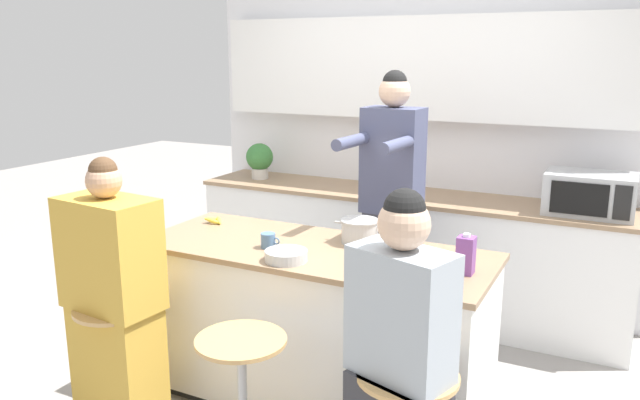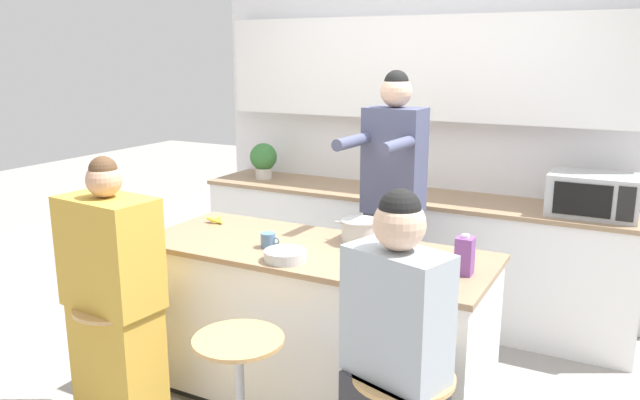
# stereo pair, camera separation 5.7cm
# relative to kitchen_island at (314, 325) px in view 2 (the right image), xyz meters

# --- Properties ---
(ground_plane) EXTENTS (16.00, 16.00, 0.00)m
(ground_plane) POSITION_rel_kitchen_island_xyz_m (0.00, 0.00, -0.46)
(ground_plane) COLOR gray
(wall_back) EXTENTS (3.50, 0.22, 2.70)m
(wall_back) POSITION_rel_kitchen_island_xyz_m (0.00, 1.75, 1.08)
(wall_back) COLOR white
(wall_back) RESTS_ON ground_plane
(back_counter) EXTENTS (3.25, 0.60, 0.91)m
(back_counter) POSITION_rel_kitchen_island_xyz_m (0.00, 1.47, -0.00)
(back_counter) COLOR white
(back_counter) RESTS_ON ground_plane
(kitchen_island) EXTENTS (1.93, 0.77, 0.91)m
(kitchen_island) POSITION_rel_kitchen_island_xyz_m (0.00, 0.00, 0.00)
(kitchen_island) COLOR black
(kitchen_island) RESTS_ON ground_plane
(bar_stool_leftmost) EXTENTS (0.42, 0.42, 0.69)m
(bar_stool_leftmost) POSITION_rel_kitchen_island_xyz_m (-0.77, -0.70, -0.06)
(bar_stool_leftmost) COLOR tan
(bar_stool_leftmost) RESTS_ON ground_plane
(bar_stool_center) EXTENTS (0.42, 0.42, 0.69)m
(bar_stool_center) POSITION_rel_kitchen_island_xyz_m (0.00, -0.71, -0.06)
(bar_stool_center) COLOR tan
(bar_stool_center) RESTS_ON ground_plane
(person_cooking) EXTENTS (0.39, 0.60, 1.84)m
(person_cooking) POSITION_rel_kitchen_island_xyz_m (0.18, 0.71, 0.47)
(person_cooking) COLOR #383842
(person_cooking) RESTS_ON ground_plane
(person_wrapped_blanket) EXTENTS (0.52, 0.33, 1.45)m
(person_wrapped_blanket) POSITION_rel_kitchen_island_xyz_m (-0.78, -0.70, 0.22)
(person_wrapped_blanket) COLOR gold
(person_wrapped_blanket) RESTS_ON ground_plane
(person_seated_near) EXTENTS (0.45, 0.36, 1.45)m
(person_seated_near) POSITION_rel_kitchen_island_xyz_m (0.75, -0.70, 0.21)
(person_seated_near) COLOR #333338
(person_seated_near) RESTS_ON ground_plane
(cooking_pot) EXTENTS (0.30, 0.21, 0.13)m
(cooking_pot) POSITION_rel_kitchen_island_xyz_m (0.19, 0.20, 0.52)
(cooking_pot) COLOR #B7BABC
(cooking_pot) RESTS_ON kitchen_island
(fruit_bowl) EXTENTS (0.22, 0.22, 0.06)m
(fruit_bowl) POSITION_rel_kitchen_island_xyz_m (-0.02, -0.25, 0.48)
(fruit_bowl) COLOR #B7BABC
(fruit_bowl) RESTS_ON kitchen_island
(coffee_cup_near) EXTENTS (0.11, 0.08, 0.08)m
(coffee_cup_near) POSITION_rel_kitchen_island_xyz_m (-0.22, -0.11, 0.49)
(coffee_cup_near) COLOR #4C7099
(coffee_cup_near) RESTS_ON kitchen_island
(banana_bunch) EXTENTS (0.14, 0.10, 0.04)m
(banana_bunch) POSITION_rel_kitchen_island_xyz_m (-0.78, 0.16, 0.47)
(banana_bunch) COLOR yellow
(banana_bunch) RESTS_ON kitchen_island
(juice_carton) EXTENTS (0.08, 0.08, 0.20)m
(juice_carton) POSITION_rel_kitchen_island_xyz_m (0.83, -0.03, 0.54)
(juice_carton) COLOR #7A428E
(juice_carton) RESTS_ON kitchen_island
(microwave) EXTENTS (0.55, 0.37, 0.27)m
(microwave) POSITION_rel_kitchen_island_xyz_m (1.27, 1.43, 0.59)
(microwave) COLOR #B2B5B7
(microwave) RESTS_ON back_counter
(potted_plant) EXTENTS (0.22, 0.22, 0.29)m
(potted_plant) POSITION_rel_kitchen_island_xyz_m (-1.26, 1.47, 0.62)
(potted_plant) COLOR beige
(potted_plant) RESTS_ON back_counter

